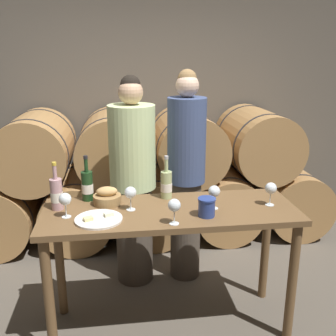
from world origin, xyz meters
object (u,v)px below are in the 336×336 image
at_px(tasting_table, 170,228).
at_px(wine_glass_far_right, 271,189).
at_px(person_right, 186,176).
at_px(cheese_plate, 99,219).
at_px(wine_glass_left, 130,193).
at_px(person_left, 133,183).
at_px(wine_bottle_rose, 57,194).
at_px(wine_bottle_white, 166,184).
at_px(wine_glass_right, 214,192).
at_px(bread_basket, 107,198).
at_px(wine_glass_center, 174,206).
at_px(wine_glass_far_left, 65,200).
at_px(wine_bottle_red, 87,186).
at_px(blue_crock, 207,206).

height_order(tasting_table, wine_glass_far_right, wine_glass_far_right).
distance_m(person_right, cheese_plate, 1.04).
xyz_separation_m(cheese_plate, wine_glass_left, (0.21, 0.14, 0.11)).
height_order(person_left, wine_bottle_rose, person_left).
bearing_deg(wine_glass_left, wine_bottle_rose, 170.75).
xyz_separation_m(wine_bottle_white, wine_glass_right, (0.29, -0.24, 0.02)).
xyz_separation_m(person_left, wine_glass_left, (-0.04, -0.63, 0.15)).
bearing_deg(bread_basket, wine_glass_left, -38.46).
height_order(person_left, wine_bottle_white, person_left).
distance_m(person_right, wine_glass_right, 0.69).
bearing_deg(wine_bottle_rose, bread_basket, 7.95).
xyz_separation_m(wine_glass_center, wine_glass_far_right, (0.69, 0.21, 0.00)).
height_order(wine_glass_far_left, wine_glass_right, same).
bearing_deg(wine_glass_center, wine_bottle_white, 88.94).
relative_size(wine_bottle_rose, wine_glass_center, 2.01).
bearing_deg(wine_bottle_red, bread_basket, -35.64).
height_order(wine_bottle_red, wine_glass_far_right, wine_bottle_red).
xyz_separation_m(wine_bottle_white, wine_glass_left, (-0.26, -0.19, 0.02)).
distance_m(wine_bottle_white, wine_glass_center, 0.44).
height_order(wine_bottle_white, wine_glass_far_right, wine_bottle_white).
height_order(cheese_plate, wine_glass_right, wine_glass_right).
xyz_separation_m(wine_bottle_red, blue_crock, (0.77, -0.39, -0.04)).
xyz_separation_m(tasting_table, person_left, (-0.22, 0.65, 0.11)).
distance_m(tasting_table, person_left, 0.70).
relative_size(person_right, blue_crock, 14.76).
relative_size(blue_crock, cheese_plate, 0.41).
relative_size(bread_basket, cheese_plate, 0.64).
distance_m(person_right, wine_glass_left, 0.80).
distance_m(wine_glass_far_left, wine_glass_far_right, 1.36).
bearing_deg(wine_bottle_white, person_right, 63.30).
relative_size(blue_crock, wine_glass_far_left, 0.75).
bearing_deg(bread_basket, wine_glass_right, -13.82).
relative_size(wine_bottle_red, wine_glass_center, 2.00).
xyz_separation_m(wine_glass_far_left, wine_glass_right, (0.96, 0.01, 0.00)).
height_order(wine_bottle_rose, cheese_plate, wine_bottle_rose).
bearing_deg(wine_bottle_rose, wine_glass_far_left, -63.23).
bearing_deg(tasting_table, cheese_plate, -165.67).
distance_m(wine_bottle_rose, bread_basket, 0.33).
xyz_separation_m(wine_bottle_red, wine_glass_far_left, (-0.12, -0.29, 0.01)).
relative_size(wine_bottle_white, wine_glass_right, 1.92).
distance_m(person_right, wine_bottle_red, 0.88).
height_order(person_right, wine_glass_right, person_right).
bearing_deg(wine_glass_far_right, tasting_table, 178.37).
bearing_deg(tasting_table, wine_bottle_white, 90.12).
xyz_separation_m(person_left, wine_glass_right, (0.51, -0.68, 0.15)).
relative_size(person_left, person_right, 0.98).
bearing_deg(wine_bottle_rose, wine_bottle_white, 8.53).
distance_m(person_left, wine_glass_left, 0.65).
bearing_deg(cheese_plate, wine_glass_center, -13.88).
distance_m(cheese_plate, wine_glass_right, 0.77).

